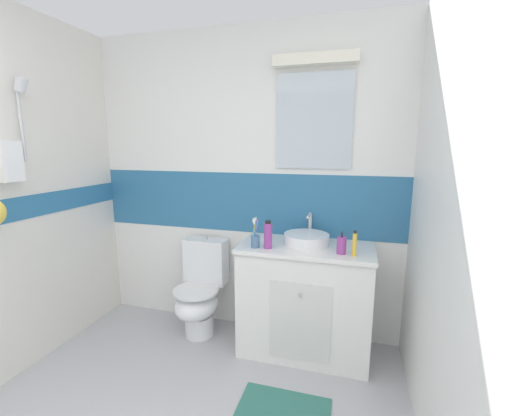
{
  "coord_description": "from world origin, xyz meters",
  "views": [
    {
      "loc": [
        0.88,
        -0.24,
        1.58
      ],
      "look_at": [
        0.29,
        1.81,
        1.18
      ],
      "focal_mm": 23.54,
      "sensor_mm": 36.0,
      "label": 1
    }
  ],
  "objects_px": {
    "toilet": "(200,291)",
    "soap_dispenser": "(342,245)",
    "shampoo_bottle_tall": "(268,235)",
    "sink_basin": "(307,238)",
    "toothbrush_cup": "(255,239)",
    "toothpaste_tube_upright": "(355,244)"
  },
  "relations": [
    {
      "from": "soap_dispenser",
      "to": "shampoo_bottle_tall",
      "type": "relative_size",
      "value": 0.78
    },
    {
      "from": "toothbrush_cup",
      "to": "shampoo_bottle_tall",
      "type": "height_order",
      "value": "toothbrush_cup"
    },
    {
      "from": "soap_dispenser",
      "to": "toothpaste_tube_upright",
      "type": "xyz_separation_m",
      "value": [
        0.08,
        -0.03,
        0.02
      ]
    },
    {
      "from": "shampoo_bottle_tall",
      "to": "soap_dispenser",
      "type": "bearing_deg",
      "value": 1.96
    },
    {
      "from": "toothbrush_cup",
      "to": "toothpaste_tube_upright",
      "type": "xyz_separation_m",
      "value": [
        0.69,
        0.0,
        0.02
      ]
    },
    {
      "from": "toothbrush_cup",
      "to": "shampoo_bottle_tall",
      "type": "relative_size",
      "value": 1.08
    },
    {
      "from": "sink_basin",
      "to": "shampoo_bottle_tall",
      "type": "xyz_separation_m",
      "value": [
        -0.25,
        -0.17,
        0.05
      ]
    },
    {
      "from": "sink_basin",
      "to": "toilet",
      "type": "xyz_separation_m",
      "value": [
        -0.87,
        -0.02,
        -0.52
      ]
    },
    {
      "from": "toilet",
      "to": "soap_dispenser",
      "type": "relative_size",
      "value": 5.09
    },
    {
      "from": "sink_basin",
      "to": "toothbrush_cup",
      "type": "height_order",
      "value": "toothbrush_cup"
    },
    {
      "from": "toothbrush_cup",
      "to": "toothpaste_tube_upright",
      "type": "distance_m",
      "value": 0.69
    },
    {
      "from": "sink_basin",
      "to": "toilet",
      "type": "bearing_deg",
      "value": -178.66
    },
    {
      "from": "shampoo_bottle_tall",
      "to": "toilet",
      "type": "bearing_deg",
      "value": 166.27
    },
    {
      "from": "sink_basin",
      "to": "shampoo_bottle_tall",
      "type": "distance_m",
      "value": 0.31
    },
    {
      "from": "sink_basin",
      "to": "shampoo_bottle_tall",
      "type": "relative_size",
      "value": 1.87
    },
    {
      "from": "toothbrush_cup",
      "to": "soap_dispenser",
      "type": "bearing_deg",
      "value": 2.49
    },
    {
      "from": "toilet",
      "to": "toothbrush_cup",
      "type": "height_order",
      "value": "toothbrush_cup"
    },
    {
      "from": "toilet",
      "to": "toothbrush_cup",
      "type": "bearing_deg",
      "value": -16.91
    },
    {
      "from": "sink_basin",
      "to": "toothbrush_cup",
      "type": "bearing_deg",
      "value": -152.44
    },
    {
      "from": "sink_basin",
      "to": "toothpaste_tube_upright",
      "type": "height_order",
      "value": "sink_basin"
    },
    {
      "from": "toilet",
      "to": "toothpaste_tube_upright",
      "type": "height_order",
      "value": "toothpaste_tube_upright"
    },
    {
      "from": "toothbrush_cup",
      "to": "toothpaste_tube_upright",
      "type": "height_order",
      "value": "toothbrush_cup"
    }
  ]
}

